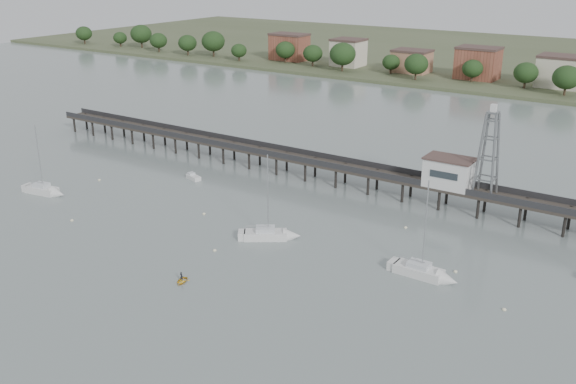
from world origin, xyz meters
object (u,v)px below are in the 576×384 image
Objects in this scene: yellow_dinghy at (182,282)px; sailboat_c at (275,235)px; pier at (325,164)px; sailboat_a at (47,191)px; sailboat_d at (429,274)px; lattice_tower at (489,154)px; white_tender at (193,177)px.

sailboat_c is at bearing 65.82° from yellow_dinghy.
pier is at bearing 79.07° from yellow_dinghy.
sailboat_a is 46.29m from yellow_dinghy.
pier is at bearing 70.28° from sailboat_c.
pier is at bearing 141.08° from sailboat_d.
sailboat_c is 47.72m from sailboat_a.
pier is 53.21m from sailboat_a.
lattice_tower is 6.47× the size of yellow_dinghy.
sailboat_a is (-47.19, -7.09, 0.00)m from sailboat_c.
white_tender reaches higher than yellow_dinghy.
pier is 47.38m from yellow_dinghy.
white_tender is (-55.63, 13.79, -0.20)m from sailboat_d.
yellow_dinghy is at bearing -131.71° from sailboat_c.
sailboat_c is 19.16m from yellow_dinghy.
sailboat_d is 3.92× the size of white_tender.
sailboat_a reaches higher than white_tender.
lattice_tower is at bearing 16.78° from sailboat_a.
yellow_dinghy is (4.84, -46.98, -3.79)m from pier.
sailboat_a is (-71.39, -35.07, -10.46)m from lattice_tower.
pier is at bearing 31.94° from sailboat_a.
white_tender is 1.60× the size of yellow_dinghy.
lattice_tower reaches higher than white_tender.
lattice_tower is 1.10× the size of sailboat_a.
sailboat_d is 1.07× the size of sailboat_a.
lattice_tower is 57.02m from white_tender.
white_tender is (-30.21, 14.69, -0.21)m from sailboat_c.
sailboat_c is at bearing -177.27° from sailboat_d.
sailboat_c reaches higher than pier.
sailboat_a is at bearing -110.52° from white_tender.
sailboat_d is 6.28× the size of yellow_dinghy.
yellow_dinghy is (27.75, -33.69, -0.43)m from white_tender.
sailboat_d is at bearing -87.42° from lattice_tower.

